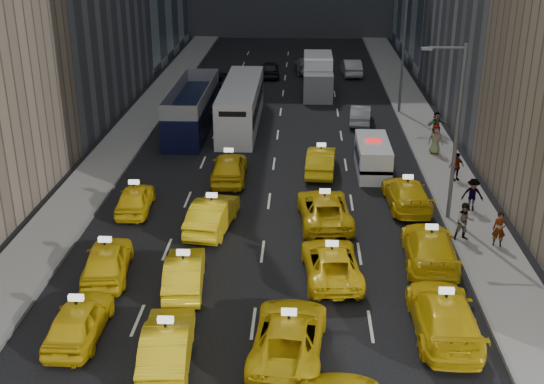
{
  "coord_description": "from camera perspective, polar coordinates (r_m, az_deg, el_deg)",
  "views": [
    {
      "loc": [
        1.77,
        -20.25,
        14.67
      ],
      "look_at": [
        0.33,
        10.45,
        2.0
      ],
      "focal_mm": 45.0,
      "sensor_mm": 36.0,
      "label": 1
    }
  ],
  "objects": [
    {
      "name": "double_decker",
      "position": [
        49.6,
        -6.69,
        6.97
      ],
      "size": [
        3.69,
        11.33,
        3.24
      ],
      "rotation": [
        0.0,
        0.0,
        0.11
      ],
      "color": "black",
      "rests_on": "ground"
    },
    {
      "name": "pedestrian_0",
      "position": [
        33.44,
        18.48,
        -2.97
      ],
      "size": [
        0.7,
        0.55,
        1.69
      ],
      "primitive_type": "imported",
      "rotation": [
        0.0,
        0.0,
        -0.27
      ],
      "color": "gray",
      "rests_on": "sidewalk_east"
    },
    {
      "name": "streetlight_near",
      "position": [
        34.5,
        15.05,
        5.21
      ],
      "size": [
        2.15,
        0.22,
        9.0
      ],
      "color": "#595B60",
      "rests_on": "ground"
    },
    {
      "name": "sidewalk_east",
      "position": [
        48.34,
        13.0,
        4.24
      ],
      "size": [
        3.0,
        90.0,
        0.15
      ],
      "primitive_type": "cube",
      "color": "gray",
      "rests_on": "ground"
    },
    {
      "name": "curb_east",
      "position": [
        48.1,
        11.3,
        4.31
      ],
      "size": [
        0.15,
        90.0,
        0.18
      ],
      "primitive_type": "cube",
      "color": "slate",
      "rests_on": "ground"
    },
    {
      "name": "taxi_5",
      "position": [
        24.52,
        -8.76,
        -12.45
      ],
      "size": [
        2.0,
        4.75,
        1.53
      ],
      "primitive_type": "imported",
      "rotation": [
        0.0,
        0.0,
        3.23
      ],
      "color": "yellow",
      "rests_on": "ground"
    },
    {
      "name": "misc_car_4",
      "position": [
        67.18,
        6.64,
        10.32
      ],
      "size": [
        1.96,
        4.85,
        1.57
      ],
      "primitive_type": "imported",
      "rotation": [
        0.0,
        0.0,
        3.21
      ],
      "color": "#ABADB3",
      "rests_on": "ground"
    },
    {
      "name": "taxi_11",
      "position": [
        31.28,
        13.07,
        -4.55
      ],
      "size": [
        2.56,
        5.63,
        1.6
      ],
      "primitive_type": "imported",
      "rotation": [
        0.0,
        0.0,
        3.08
      ],
      "color": "yellow",
      "rests_on": "ground"
    },
    {
      "name": "taxi_6",
      "position": [
        24.72,
        1.41,
        -11.89
      ],
      "size": [
        2.91,
        5.55,
        1.49
      ],
      "primitive_type": "imported",
      "rotation": [
        0.0,
        0.0,
        3.06
      ],
      "color": "yellow",
      "rests_on": "ground"
    },
    {
      "name": "pedestrian_4",
      "position": [
        45.18,
        13.53,
        4.29
      ],
      "size": [
        0.95,
        0.54,
        1.9
      ],
      "primitive_type": "imported",
      "rotation": [
        0.0,
        0.0,
        -0.03
      ],
      "color": "gray",
      "rests_on": "sidewalk_east"
    },
    {
      "name": "sidewalk_west",
      "position": [
        49.1,
        -11.95,
        4.62
      ],
      "size": [
        3.0,
        90.0,
        0.15
      ],
      "primitive_type": "cube",
      "color": "gray",
      "rests_on": "ground"
    },
    {
      "name": "taxi_16",
      "position": [
        39.95,
        -3.61,
        2.09
      ],
      "size": [
        2.13,
        4.96,
        1.67
      ],
      "primitive_type": "imported",
      "rotation": [
        0.0,
        0.0,
        3.17
      ],
      "color": "yellow",
      "rests_on": "ground"
    },
    {
      "name": "taxi_8",
      "position": [
        30.29,
        -13.64,
        -5.58
      ],
      "size": [
        2.42,
        4.8,
        1.57
      ],
      "primitive_type": "imported",
      "rotation": [
        0.0,
        0.0,
        3.27
      ],
      "color": "yellow",
      "rests_on": "ground"
    },
    {
      "name": "misc_car_3",
      "position": [
        66.01,
        -0.17,
        10.23
      ],
      "size": [
        2.04,
        4.52,
        1.5
      ],
      "primitive_type": "imported",
      "rotation": [
        0.0,
        0.0,
        3.2
      ],
      "color": "black",
      "rests_on": "ground"
    },
    {
      "name": "city_bus",
      "position": [
        50.35,
        -2.6,
        7.29
      ],
      "size": [
        3.28,
        12.34,
        3.15
      ],
      "rotation": [
        0.0,
        0.0,
        -0.06
      ],
      "color": "silver",
      "rests_on": "ground"
    },
    {
      "name": "streetlight_far",
      "position": [
        53.67,
        10.8,
        11.55
      ],
      "size": [
        2.15,
        0.22,
        9.0
      ],
      "color": "#595B60",
      "rests_on": "ground"
    },
    {
      "name": "pedestrian_1",
      "position": [
        33.53,
        15.82,
        -2.4
      ],
      "size": [
        0.96,
        0.6,
        1.88
      ],
      "primitive_type": "imported",
      "rotation": [
        0.0,
        0.0,
        0.11
      ],
      "color": "gray",
      "rests_on": "sidewalk_east"
    },
    {
      "name": "misc_car_2",
      "position": [
        68.14,
        2.84,
        10.57
      ],
      "size": [
        2.63,
        5.23,
        1.46
      ],
      "primitive_type": "imported",
      "rotation": [
        0.0,
        0.0,
        3.26
      ],
      "color": "gray",
      "rests_on": "ground"
    },
    {
      "name": "taxi_15",
      "position": [
        37.02,
        11.21,
        -0.14
      ],
      "size": [
        2.35,
        5.23,
        1.49
      ],
      "primitive_type": "imported",
      "rotation": [
        0.0,
        0.0,
        3.19
      ],
      "color": "yellow",
      "rests_on": "ground"
    },
    {
      "name": "misc_car_0",
      "position": [
        51.47,
        7.41,
        6.46
      ],
      "size": [
        1.87,
        4.34,
        1.39
      ],
      "primitive_type": "imported",
      "rotation": [
        0.0,
        0.0,
        3.04
      ],
      "color": "#9E9FA5",
      "rests_on": "ground"
    },
    {
      "name": "taxi_13",
      "position": [
        33.87,
        -5.01,
        -1.86
      ],
      "size": [
        2.35,
        5.06,
        1.61
      ],
      "primitive_type": "imported",
      "rotation": [
        0.0,
        0.0,
        3.0
      ],
      "color": "yellow",
      "rests_on": "ground"
    },
    {
      "name": "taxi_7",
      "position": [
        26.47,
        14.18,
        -9.93
      ],
      "size": [
        2.29,
        5.61,
        1.63
      ],
      "primitive_type": "imported",
      "rotation": [
        0.0,
        0.0,
        3.14
      ],
      "color": "yellow",
      "rests_on": "ground"
    },
    {
      "name": "pedestrian_2",
      "position": [
        36.97,
        16.43,
        -0.21
      ],
      "size": [
        1.17,
        0.56,
        1.76
      ],
      "primitive_type": "imported",
      "rotation": [
        0.0,
        0.0,
        -0.08
      ],
      "color": "gray",
      "rests_on": "sidewalk_east"
    },
    {
      "name": "nypd_van",
      "position": [
        41.57,
        8.42,
        2.88
      ],
      "size": [
        2.28,
        5.05,
        2.11
      ],
      "rotation": [
        0.0,
        0.0,
        -0.08
      ],
      "color": "silver",
      "rests_on": "ground"
    },
    {
      "name": "pedestrian_3",
      "position": [
        40.94,
        15.16,
        2.06
      ],
      "size": [
        1.07,
        0.78,
        1.67
      ],
      "primitive_type": "imported",
      "rotation": [
        0.0,
        0.0,
        0.38
      ],
      "color": "gray",
      "rests_on": "sidewalk_east"
    },
    {
      "name": "taxi_14",
      "position": [
        34.58,
        4.4,
        -1.41
      ],
      "size": [
        2.96,
        5.58,
        1.5
      ],
      "primitive_type": "imported",
      "rotation": [
        0.0,
        0.0,
        3.23
      ],
      "color": "yellow",
      "rests_on": "ground"
    },
    {
      "name": "pedestrian_5",
      "position": [
        48.67,
        13.58,
        5.51
      ],
      "size": [
        1.71,
        1.11,
        1.79
      ],
      "primitive_type": "imported",
      "rotation": [
        0.0,
        0.0,
        0.42
      ],
      "color": "gray",
      "rests_on": "sidewalk_east"
    },
    {
      "name": "taxi_9",
      "position": [
        28.85,
        -7.35,
        -6.7
      ],
      "size": [
        1.95,
        4.52,
        1.45
      ],
      "primitive_type": "imported",
      "rotation": [
        0.0,
        0.0,
        3.24
      ],
      "color": "yellow",
      "rests_on": "ground"
    },
    {
      "name": "taxi_4",
      "position": [
        26.5,
        -15.86,
        -10.28
      ],
      "size": [
        1.76,
        4.34,
        1.48
      ],
      "primitive_type": "imported",
      "rotation": [
        0.0,
        0.0,
        3.14
      ],
      "color": "yellow",
      "rests_on": "ground"
    },
    {
      "name": "curb_west",
      "position": [
        48.76,
        -10.29,
        4.63
      ],
      "size": [
        0.15,
        90.0,
        0.18
      ],
      "primitive_type": "cube",
      "color": "slate",
      "rests_on": "ground"
    },
    {
      "name": "taxi_10",
      "position": [
        29.55,
        4.99,
        -5.91
      ],
      "size": [
        2.73,
        5.21,
        1.4
      ],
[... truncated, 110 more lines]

